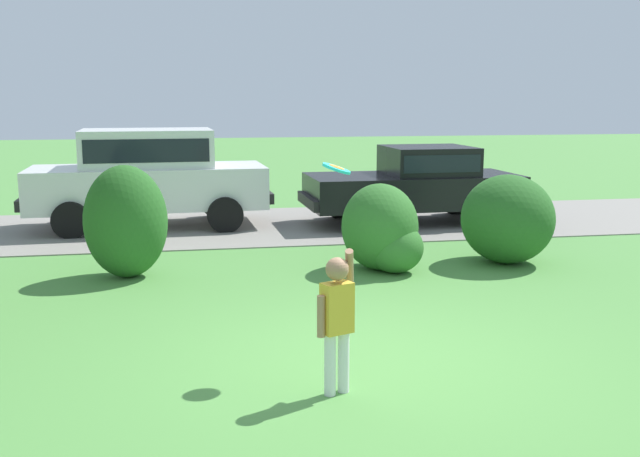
# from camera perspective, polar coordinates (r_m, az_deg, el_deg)

# --- Properties ---
(ground_plane) EXTENTS (80.00, 80.00, 0.00)m
(ground_plane) POSITION_cam_1_polar(r_m,az_deg,el_deg) (7.44, 3.34, -9.91)
(ground_plane) COLOR #518E42
(driveway_strip) EXTENTS (28.00, 4.40, 0.02)m
(driveway_strip) POSITION_cam_1_polar(r_m,az_deg,el_deg) (14.85, -3.73, 0.26)
(driveway_strip) COLOR gray
(driveway_strip) RESTS_ON ground
(shrub_near_tree) EXTENTS (1.17, 1.05, 1.61)m
(shrub_near_tree) POSITION_cam_1_polar(r_m,az_deg,el_deg) (10.83, -14.71, 0.52)
(shrub_near_tree) COLOR #286023
(shrub_near_tree) RESTS_ON ground
(shrub_centre_left) EXTENTS (1.15, 1.29, 1.29)m
(shrub_centre_left) POSITION_cam_1_polar(r_m,az_deg,el_deg) (10.98, 4.88, -0.22)
(shrub_centre_left) COLOR #33702B
(shrub_centre_left) RESTS_ON ground
(shrub_centre) EXTENTS (1.41, 1.49, 1.37)m
(shrub_centre) POSITION_cam_1_polar(r_m,az_deg,el_deg) (11.77, 14.22, 0.71)
(shrub_centre) COLOR #286023
(shrub_centre) RESTS_ON ground
(parked_sedan) EXTENTS (4.44, 2.17, 1.56)m
(parked_sedan) POSITION_cam_1_polar(r_m,az_deg,el_deg) (15.09, 7.48, 3.57)
(parked_sedan) COLOR black
(parked_sedan) RESTS_ON ground
(parked_suv) EXTENTS (4.77, 2.24, 1.92)m
(parked_suv) POSITION_cam_1_polar(r_m,az_deg,el_deg) (14.90, -13.08, 4.19)
(parked_suv) COLOR white
(parked_suv) RESTS_ON ground
(child_thrower) EXTENTS (0.39, 0.37, 1.29)m
(child_thrower) POSITION_cam_1_polar(r_m,az_deg,el_deg) (6.37, 1.31, -6.57)
(child_thrower) COLOR white
(child_thrower) RESTS_ON ground
(frisbee) EXTENTS (0.28, 0.28, 0.13)m
(frisbee) POSITION_cam_1_polar(r_m,az_deg,el_deg) (7.02, 1.28, 4.64)
(frisbee) COLOR #1EB7B2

